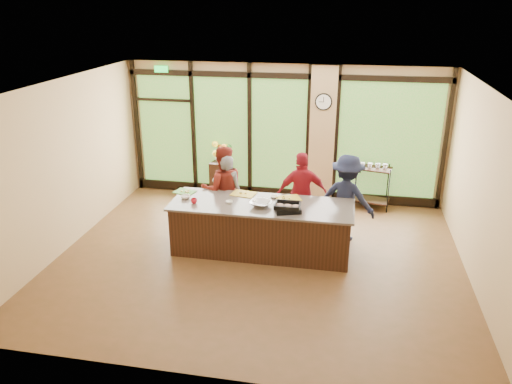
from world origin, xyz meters
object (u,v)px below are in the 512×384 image
at_px(roasting_pan, 287,209).
at_px(bar_cart, 372,181).
at_px(cook_right, 346,198).
at_px(cook_left, 227,194).
at_px(island_base, 262,229).
at_px(flower_stand, 221,179).

distance_m(roasting_pan, bar_cart, 3.05).
bearing_deg(cook_right, cook_left, 20.25).
height_order(island_base, cook_right, cook_right).
distance_m(cook_right, bar_cart, 1.73).
xyz_separation_m(roasting_pan, bar_cart, (1.49, 2.64, -0.34)).
bearing_deg(roasting_pan, bar_cart, 41.36).
relative_size(cook_right, bar_cart, 1.62).
height_order(cook_left, roasting_pan, cook_left).
relative_size(roasting_pan, flower_stand, 0.51).
height_order(cook_left, bar_cart, cook_left).
bearing_deg(island_base, roasting_pan, -26.19).
relative_size(flower_stand, bar_cart, 0.81).
distance_m(roasting_pan, flower_stand, 3.31).
xyz_separation_m(island_base, cook_left, (-0.79, 0.68, 0.35)).
bearing_deg(bar_cart, island_base, -116.97).
bearing_deg(cook_left, flower_stand, -73.99).
relative_size(island_base, flower_stand, 3.74).
bearing_deg(bar_cart, flower_stand, -168.36).
height_order(roasting_pan, flower_stand, roasting_pan).
bearing_deg(flower_stand, roasting_pan, -44.37).
height_order(flower_stand, bar_cart, bar_cart).
height_order(cook_left, cook_right, cook_right).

